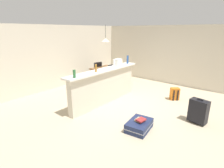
{
  "coord_description": "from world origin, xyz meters",
  "views": [
    {
      "loc": [
        -4.42,
        -3.16,
        2.31
      ],
      "look_at": [
        -0.26,
        0.27,
        0.63
      ],
      "focal_mm": 27.92,
      "sensor_mm": 36.0,
      "label": 1
    }
  ],
  "objects": [
    {
      "name": "backpack_orange",
      "position": [
        1.27,
        -1.25,
        0.2
      ],
      "size": [
        0.34,
        0.34,
        0.42
      ],
      "color": "orange",
      "rests_on": "ground_plane"
    },
    {
      "name": "dining_table",
      "position": [
        1.09,
        1.81,
        0.65
      ],
      "size": [
        1.1,
        0.8,
        0.74
      ],
      "color": "brown",
      "rests_on": "ground_plane"
    },
    {
      "name": "wall_right",
      "position": [
        3.05,
        0.3,
        1.25
      ],
      "size": [
        0.1,
        6.0,
        2.5
      ],
      "primitive_type": "cube",
      "color": "beige",
      "rests_on": "ground_plane"
    },
    {
      "name": "pendant_lamp",
      "position": [
        1.14,
        1.77,
        1.9
      ],
      "size": [
        0.34,
        0.34,
        0.71
      ],
      "color": "black"
    },
    {
      "name": "bottle_green",
      "position": [
        -1.69,
        0.34,
        1.23
      ],
      "size": [
        0.07,
        0.07,
        0.21
      ],
      "primitive_type": "cylinder",
      "color": "#2D6B38",
      "rests_on": "bar_countertop"
    },
    {
      "name": "bottle_white",
      "position": [
        -0.01,
        0.39,
        1.26
      ],
      "size": [
        0.06,
        0.06,
        0.26
      ],
      "primitive_type": "cylinder",
      "color": "silver",
      "rests_on": "bar_countertop"
    },
    {
      "name": "partition_half_wall",
      "position": [
        -0.45,
        0.42,
        0.54
      ],
      "size": [
        2.8,
        0.2,
        1.08
      ],
      "primitive_type": "cube",
      "color": "beige",
      "rests_on": "ground_plane"
    },
    {
      "name": "bottle_blue",
      "position": [
        0.8,
        0.41,
        1.28
      ],
      "size": [
        0.07,
        0.07,
        0.29
      ],
      "primitive_type": "cylinder",
      "color": "#284C89",
      "rests_on": "bar_countertop"
    },
    {
      "name": "grocery_bag",
      "position": [
        0.32,
        0.48,
        1.24
      ],
      "size": [
        0.26,
        0.18,
        0.22
      ],
      "primitive_type": "cube",
      "color": "silver",
      "rests_on": "bar_countertop"
    },
    {
      "name": "suitcase_upright_black",
      "position": [
        0.09,
        -2.3,
        0.33
      ],
      "size": [
        0.31,
        0.47,
        0.67
      ],
      "color": "black",
      "rests_on": "ground_plane"
    },
    {
      "name": "bar_countertop",
      "position": [
        -0.45,
        0.42,
        1.11
      ],
      "size": [
        2.96,
        0.4,
        0.05
      ],
      "primitive_type": "cube",
      "color": "white",
      "rests_on": "partition_half_wall"
    },
    {
      "name": "dining_chair_far_side",
      "position": [
        1.12,
        2.29,
        0.52
      ],
      "size": [
        0.48,
        0.48,
        0.93
      ],
      "color": "black",
      "rests_on": "ground_plane"
    },
    {
      "name": "ground_plane",
      "position": [
        0.0,
        0.0,
        -0.03
      ],
      "size": [
        13.0,
        13.0,
        0.05
      ],
      "primitive_type": "cube",
      "color": "#BCAD8E"
    },
    {
      "name": "suitcase_flat_navy",
      "position": [
        -1.14,
        -1.31,
        0.11
      ],
      "size": [
        0.86,
        0.58,
        0.22
      ],
      "color": "#1E284C",
      "rests_on": "ground_plane"
    },
    {
      "name": "bottle_amber",
      "position": [
        -0.87,
        0.37,
        1.24
      ],
      "size": [
        0.06,
        0.06,
        0.22
      ],
      "primitive_type": "cylinder",
      "color": "#9E661E",
      "rests_on": "bar_countertop"
    },
    {
      "name": "wall_back",
      "position": [
        0.0,
        3.05,
        1.25
      ],
      "size": [
        6.6,
        0.1,
        2.5
      ],
      "primitive_type": "cube",
      "color": "beige",
      "rests_on": "ground_plane"
    },
    {
      "name": "book_stack",
      "position": [
        -1.13,
        -1.32,
        0.26
      ],
      "size": [
        0.26,
        0.24,
        0.07
      ],
      "color": "tan",
      "rests_on": "suitcase_flat_navy"
    },
    {
      "name": "dining_chair_near_partition",
      "position": [
        1.07,
        1.28,
        0.52
      ],
      "size": [
        0.43,
        0.43,
        0.93
      ],
      "color": "black",
      "rests_on": "ground_plane"
    }
  ]
}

